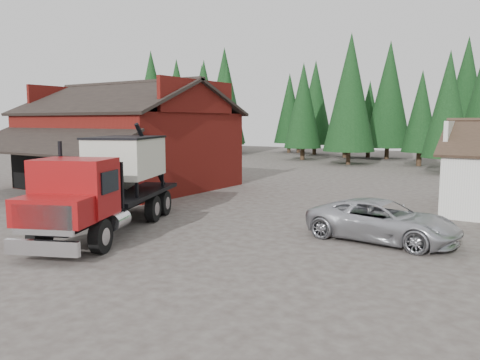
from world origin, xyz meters
The scene contains 8 objects.
ground centered at (0.00, 0.00, 0.00)m, with size 120.00×120.00×0.00m, color #413833.
red_barn centered at (-11.00, 9.90, 2.69)m, with size 12.80×13.63×7.18m.
conifer_backdrop centered at (0.00, 42.00, 0.00)m, with size 76.00×16.00×16.00m, color black, non-canonical shape.
near_pine_a centered at (-22.00, 28.00, 6.39)m, with size 4.40×4.40×11.40m.
near_pine_b centered at (6.00, 30.00, 5.89)m, with size 3.96×3.96×10.40m.
near_pine_d centered at (-4.00, 34.00, 7.39)m, with size 5.28×5.28×13.40m.
feed_truck centered at (-1.91, 0.12, 2.07)m, with size 6.28×10.03×4.43m.
silver_car centered at (8.00, 4.47, 0.77)m, with size 2.57×5.56×1.55m, color #B4B5BC.
Camera 1 is at (12.83, -12.91, 4.49)m, focal length 35.00 mm.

